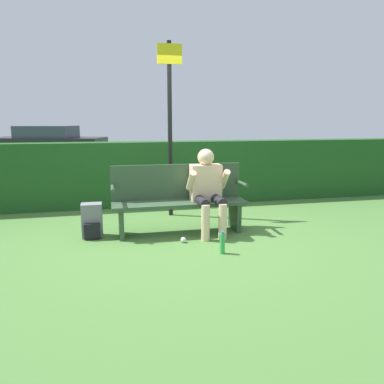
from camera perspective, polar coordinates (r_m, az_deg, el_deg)
ground_plane at (r=5.23m, az=-1.85°, el=-6.22°), size 40.00×40.00×0.00m
hedge_back at (r=6.90m, az=-4.80°, el=2.88°), size 12.00×0.43×1.16m
park_bench at (r=5.18m, az=-2.04°, el=-0.99°), size 1.83×0.45×0.93m
person_seated at (r=5.11m, az=2.38°, el=0.81°), size 0.56×0.61×1.15m
backpack at (r=5.17m, az=-14.98°, el=-4.34°), size 0.27×0.26×0.46m
water_bottle at (r=4.43m, az=4.65°, el=-7.79°), size 0.06×0.06×0.26m
signpost at (r=5.99m, az=-3.39°, el=11.06°), size 0.38×0.09×2.72m
parked_car at (r=16.47m, az=-21.13°, el=7.04°), size 4.82×2.96×1.30m
litter_crumple at (r=4.82m, az=-1.33°, el=-7.31°), size 0.07×0.07×0.07m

